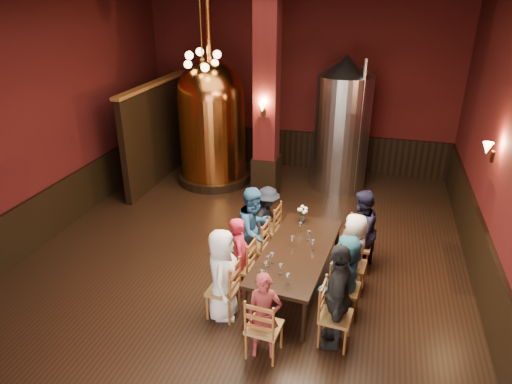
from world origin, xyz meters
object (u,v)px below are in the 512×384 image
(person_1, at_px, (240,255))
(person_0, at_px, (222,275))
(person_2, at_px, (254,230))
(dining_table, at_px, (297,253))
(rose_vase, at_px, (302,212))
(copper_kettle, at_px, (212,121))
(steel_vessel, at_px, (342,124))

(person_1, bearing_deg, person_0, 160.56)
(person_0, distance_m, person_2, 1.33)
(dining_table, distance_m, person_1, 0.91)
(person_0, xyz_separation_m, person_1, (0.06, 0.67, -0.06))
(person_0, bearing_deg, person_2, -15.77)
(person_0, height_order, rose_vase, person_0)
(person_1, bearing_deg, dining_table, -88.22)
(copper_kettle, height_order, rose_vase, copper_kettle)
(person_0, bearing_deg, person_1, -15.77)
(dining_table, height_order, copper_kettle, copper_kettle)
(dining_table, relative_size, person_2, 1.59)
(person_1, relative_size, steel_vessel, 0.42)
(dining_table, height_order, rose_vase, rose_vase)
(dining_table, xyz_separation_m, steel_vessel, (0.21, 4.46, 0.90))
(steel_vessel, bearing_deg, person_0, -101.98)
(person_0, bearing_deg, copper_kettle, 11.00)
(rose_vase, bearing_deg, person_2, -143.56)
(person_0, bearing_deg, rose_vase, -35.14)
(person_2, bearing_deg, rose_vase, -26.69)
(person_2, distance_m, rose_vase, 0.93)
(copper_kettle, xyz_separation_m, steel_vessel, (3.09, 0.46, 0.02))
(person_1, height_order, rose_vase, person_1)
(rose_vase, bearing_deg, copper_kettle, 132.49)
(person_1, distance_m, steel_vessel, 4.93)
(steel_vessel, bearing_deg, person_2, -104.15)
(rose_vase, bearing_deg, steel_vessel, 85.25)
(person_1, relative_size, person_2, 0.85)
(copper_kettle, bearing_deg, person_1, -64.69)
(person_1, bearing_deg, copper_kettle, 11.01)
(person_1, xyz_separation_m, person_2, (0.06, 0.66, 0.12))
(dining_table, relative_size, copper_kettle, 0.57)
(person_2, xyz_separation_m, rose_vase, (0.73, 0.54, 0.18))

